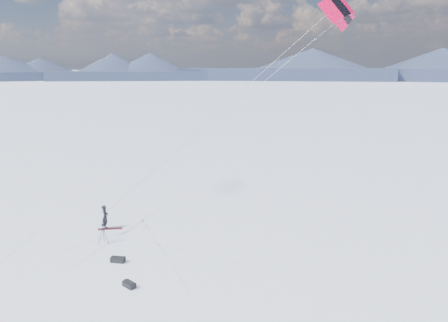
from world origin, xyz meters
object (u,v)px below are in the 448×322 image
at_px(tripod, 103,231).
at_px(gear_bag_a, 118,259).
at_px(gear_bag_b, 129,284).
at_px(snowboard, 110,229).
at_px(snowkiter, 106,228).

bearing_deg(tripod, gear_bag_a, -41.18).
bearing_deg(gear_bag_b, gear_bag_a, 156.15).
relative_size(tripod, gear_bag_a, 1.49).
height_order(snowboard, gear_bag_b, gear_bag_b).
height_order(gear_bag_a, gear_bag_b, gear_bag_a).
bearing_deg(snowboard, gear_bag_a, -78.59).
bearing_deg(gear_bag_b, snowboard, 153.20).
distance_m(snowboard, gear_bag_b, 8.50).
xyz_separation_m(snowkiter, gear_bag_a, (3.88, -4.06, 0.16)).
bearing_deg(snowkiter, snowboard, -110.73).
relative_size(snowboard, gear_bag_a, 1.87).
relative_size(snowboard, gear_bag_b, 1.99).
relative_size(snowkiter, tripod, 1.29).
bearing_deg(snowkiter, gear_bag_b, -159.12).
xyz_separation_m(gear_bag_a, gear_bag_b, (2.22, -2.18, -0.01)).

